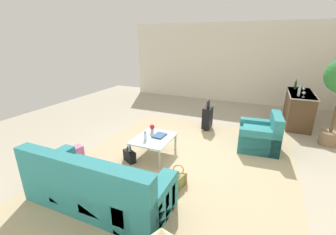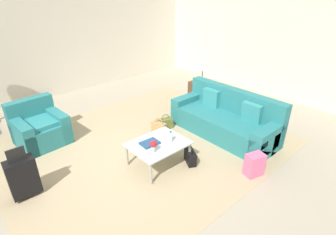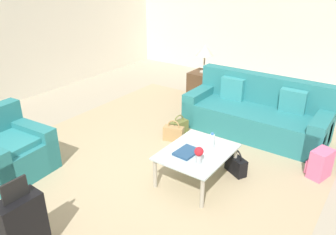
% 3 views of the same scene
% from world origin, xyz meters
% --- Properties ---
extents(ground_plane, '(12.00, 12.00, 0.00)m').
position_xyz_m(ground_plane, '(0.00, 0.00, 0.00)').
color(ground_plane, '#A89E89').
extents(wall_back, '(10.24, 0.12, 3.10)m').
position_xyz_m(wall_back, '(0.00, 4.06, 1.55)').
color(wall_back, silver).
rests_on(wall_back, ground).
extents(wall_right, '(0.12, 8.00, 3.10)m').
position_xyz_m(wall_right, '(5.06, 0.00, 1.55)').
color(wall_right, silver).
rests_on(wall_right, ground).
extents(area_rug, '(5.20, 4.40, 0.01)m').
position_xyz_m(area_rug, '(0.60, 0.20, 0.00)').
color(area_rug, tan).
rests_on(area_rug, ground).
extents(couch, '(0.92, 2.29, 0.94)m').
position_xyz_m(couch, '(2.20, -0.60, 0.31)').
color(couch, teal).
rests_on(couch, ground).
extents(armchair, '(0.96, 0.95, 0.87)m').
position_xyz_m(armchair, '(-0.91, 1.67, 0.30)').
color(armchair, teal).
rests_on(armchair, ground).
extents(coffee_table, '(0.98, 0.78, 0.43)m').
position_xyz_m(coffee_table, '(0.40, -0.50, 0.38)').
color(coffee_table, silver).
rests_on(coffee_table, ground).
extents(water_bottle, '(0.06, 0.06, 0.20)m').
position_xyz_m(water_bottle, '(0.60, -0.60, 0.53)').
color(water_bottle, silver).
rests_on(water_bottle, coffee_table).
extents(coffee_table_book, '(0.32, 0.25, 0.03)m').
position_xyz_m(coffee_table_book, '(0.28, -0.42, 0.45)').
color(coffee_table_book, navy).
rests_on(coffee_table_book, coffee_table).
extents(flower_vase, '(0.11, 0.11, 0.21)m').
position_xyz_m(flower_vase, '(0.18, -0.65, 0.55)').
color(flower_vase, '#B2B7BC').
rests_on(flower_vase, coffee_table).
extents(side_table, '(0.54, 0.54, 0.53)m').
position_xyz_m(side_table, '(3.20, 1.00, 0.26)').
color(side_table, '#513823').
rests_on(side_table, ground).
extents(table_lamp, '(0.36, 0.36, 0.60)m').
position_xyz_m(table_lamp, '(3.20, 1.00, 0.99)').
color(table_lamp, '#ADA899').
rests_on(table_lamp, side_table).
extents(suitcase_black, '(0.41, 0.23, 0.85)m').
position_xyz_m(suitcase_black, '(-1.60, 0.20, 0.36)').
color(suitcase_black, black).
rests_on(suitcase_black, ground).
extents(handbag_tan, '(0.22, 0.35, 0.36)m').
position_xyz_m(handbag_tan, '(1.12, 0.36, 0.13)').
color(handbag_tan, tan).
rests_on(handbag_tan, ground).
extents(handbag_black, '(0.27, 0.35, 0.36)m').
position_xyz_m(handbag_black, '(0.84, -0.86, 0.13)').
color(handbag_black, black).
rests_on(handbag_black, ground).
extents(handbag_olive, '(0.34, 0.21, 0.36)m').
position_xyz_m(handbag_olive, '(1.35, 0.40, 0.13)').
color(handbag_olive, olive).
rests_on(handbag_olive, ground).
extents(backpack_pink, '(0.34, 0.31, 0.40)m').
position_xyz_m(backpack_pink, '(1.40, -1.79, 0.19)').
color(backpack_pink, pink).
rests_on(backpack_pink, ground).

